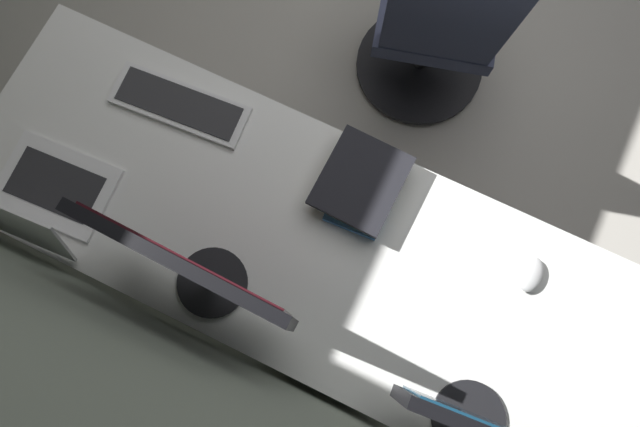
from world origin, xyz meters
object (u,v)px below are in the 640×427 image
drawer_pedestal (363,295)px  office_chair (436,29)px  monitor_primary (193,271)px  book_stack_near (363,183)px  mouse_main (531,274)px  laptop_leftmost (39,199)px  keyboard_main (180,105)px

drawer_pedestal → office_chair: size_ratio=0.72×
monitor_primary → office_chair: (-0.25, -1.18, -0.53)m
drawer_pedestal → book_stack_near: bearing=-59.0°
mouse_main → book_stack_near: size_ratio=0.37×
laptop_leftmost → drawer_pedestal: bearing=-168.4°
office_chair → keyboard_main: bearing=52.0°
laptop_leftmost → office_chair: office_chair is taller
office_chair → book_stack_near: bearing=91.3°
drawer_pedestal → office_chair: bearing=-80.4°
drawer_pedestal → keyboard_main: bearing=-17.7°
keyboard_main → drawer_pedestal: bearing=162.3°
drawer_pedestal → keyboard_main: size_ratio=1.62×
drawer_pedestal → laptop_leftmost: laptop_leftmost is taller
drawer_pedestal → monitor_primary: monitor_primary is taller
laptop_leftmost → keyboard_main: laptop_leftmost is taller
laptop_leftmost → mouse_main: bearing=-162.9°
monitor_primary → laptop_leftmost: size_ratio=1.58×
drawer_pedestal → keyboard_main: (0.75, -0.24, 0.39)m
book_stack_near → mouse_main: bearing=176.5°
monitor_primary → book_stack_near: size_ratio=1.95×
book_stack_near → office_chair: 0.81m
keyboard_main → mouse_main: size_ratio=4.12×
laptop_leftmost → book_stack_near: size_ratio=1.24×
mouse_main → drawer_pedestal: bearing=29.1°
laptop_leftmost → office_chair: size_ratio=0.36×
drawer_pedestal → book_stack_near: (0.15, -0.25, 0.42)m
mouse_main → book_stack_near: bearing=-3.5°
drawer_pedestal → office_chair: (0.17, -0.99, 0.11)m
laptop_leftmost → book_stack_near: (-0.81, -0.45, -0.02)m
book_stack_near → keyboard_main: bearing=0.8°
monitor_primary → office_chair: bearing=-101.8°
laptop_leftmost → mouse_main: (-1.34, -0.41, -0.04)m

